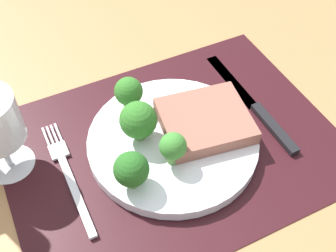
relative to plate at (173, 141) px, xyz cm
name	(u,v)px	position (x,y,z in cm)	size (l,w,h in cm)	color
ground_plane	(173,153)	(0.00, 0.00, -2.60)	(140.00, 110.00, 3.00)	#996D42
placemat	(173,145)	(0.00, 0.00, -0.95)	(45.25, 34.04, 0.30)	black
plate	(173,141)	(0.00, 0.00, 0.00)	(23.44, 23.44, 1.60)	silver
steak	(205,120)	(4.94, 0.05, 1.84)	(11.84, 10.54, 2.09)	#8C5647
broccoli_center	(173,147)	(-1.79, -3.52, 3.79)	(3.53, 3.53, 4.92)	#5B8942
broccoli_near_fork	(138,120)	(-4.03, 2.11, 4.21)	(5.01, 5.01, 5.98)	#5B8942
broccoli_front_edge	(131,170)	(-7.80, -4.43, 3.79)	(4.40, 4.40, 5.28)	#6B994C
broccoli_near_steak	(129,92)	(-3.06, 7.77, 3.90)	(4.04, 4.04, 5.31)	#6B994C
fork	(68,175)	(-14.59, 1.42, -0.55)	(2.40, 19.20, 0.50)	silver
knife	(257,108)	(14.24, 0.53, -0.50)	(1.80, 23.00, 0.80)	black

